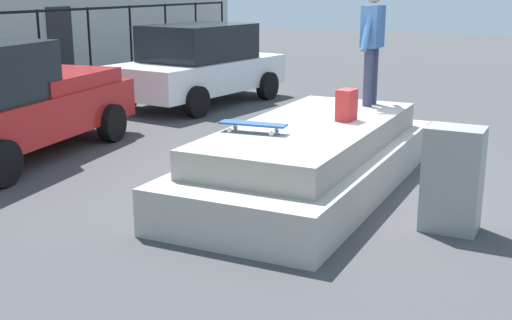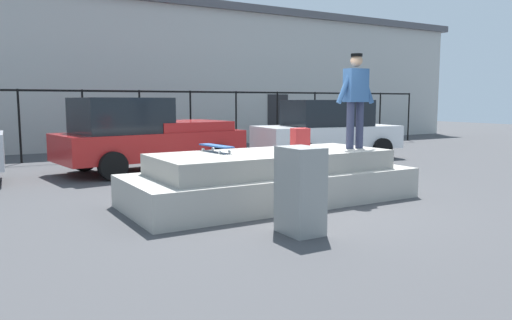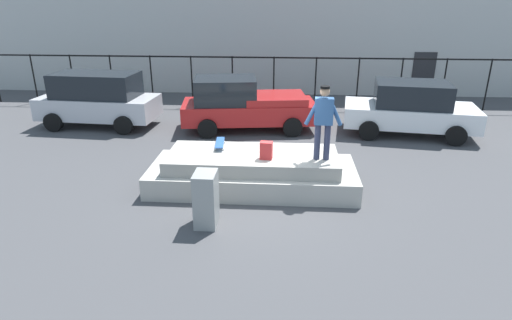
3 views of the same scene
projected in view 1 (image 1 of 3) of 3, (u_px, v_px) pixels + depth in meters
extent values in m
plane|color=#424244|center=(331.00, 184.00, 8.95)|extent=(60.00, 60.00, 0.00)
cube|color=#ADA89E|center=(311.00, 168.00, 8.74)|extent=(4.99, 2.05, 0.53)
cube|color=#A09B91|center=(312.00, 136.00, 8.63)|extent=(4.09, 1.68, 0.34)
cylinder|color=#2D334C|center=(373.00, 76.00, 9.86)|extent=(0.14, 0.14, 0.85)
cylinder|color=#2D334C|center=(368.00, 77.00, 9.67)|extent=(0.14, 0.14, 0.85)
cube|color=#33598C|center=(373.00, 27.00, 9.58)|extent=(0.42, 0.25, 0.60)
cylinder|color=#33598C|center=(378.00, 28.00, 9.81)|extent=(0.34, 0.10, 0.60)
cylinder|color=#33598C|center=(367.00, 30.00, 9.37)|extent=(0.34, 0.10, 0.60)
cube|color=#264C8C|center=(253.00, 124.00, 8.00)|extent=(0.28, 0.85, 0.02)
cylinder|color=silver|center=(236.00, 127.00, 8.20)|extent=(0.04, 0.06, 0.06)
cylinder|color=silver|center=(229.00, 130.00, 8.02)|extent=(0.04, 0.06, 0.06)
cylinder|color=silver|center=(277.00, 130.00, 8.02)|extent=(0.04, 0.06, 0.06)
cylinder|color=silver|center=(271.00, 134.00, 7.83)|extent=(0.04, 0.06, 0.06)
cube|color=red|center=(347.00, 105.00, 8.69)|extent=(0.30, 0.23, 0.41)
cube|color=#B21E1E|center=(10.00, 116.00, 10.25)|extent=(4.73, 2.40, 0.65)
cube|color=#B21E1E|center=(43.00, 79.00, 10.96)|extent=(2.24, 1.99, 0.24)
cylinder|color=black|center=(1.00, 163.00, 8.75)|extent=(0.66, 0.30, 0.64)
cylinder|color=black|center=(20.00, 116.00, 11.90)|extent=(0.66, 0.30, 0.64)
cylinder|color=black|center=(112.00, 123.00, 11.32)|extent=(0.66, 0.30, 0.64)
cube|color=white|center=(199.00, 75.00, 14.87)|extent=(4.47, 2.46, 0.66)
cube|color=black|center=(199.00, 42.00, 14.68)|extent=(2.54, 1.97, 0.77)
cylinder|color=black|center=(126.00, 93.00, 14.42)|extent=(0.66, 0.30, 0.64)
cylinder|color=black|center=(196.00, 102.00, 13.37)|extent=(0.66, 0.30, 0.64)
cylinder|color=black|center=(202.00, 79.00, 16.53)|extent=(0.66, 0.30, 0.64)
cylinder|color=black|center=(268.00, 86.00, 15.49)|extent=(0.66, 0.30, 0.64)
cube|color=gray|center=(452.00, 179.00, 7.14)|extent=(0.45, 0.61, 1.14)
cylinder|color=black|center=(41.00, 56.00, 15.18)|extent=(0.06, 0.06, 2.06)
cylinder|color=black|center=(90.00, 49.00, 16.67)|extent=(0.06, 0.06, 2.06)
cylinder|color=black|center=(131.00, 44.00, 18.15)|extent=(0.06, 0.06, 2.06)
cylinder|color=black|center=(166.00, 40.00, 19.64)|extent=(0.06, 0.06, 2.06)
cylinder|color=black|center=(196.00, 36.00, 21.13)|extent=(0.06, 0.06, 2.06)
cylinder|color=black|center=(222.00, 32.00, 22.62)|extent=(0.06, 0.06, 2.06)
cube|color=#262628|center=(60.00, 42.00, 19.07)|extent=(1.00, 0.06, 2.00)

